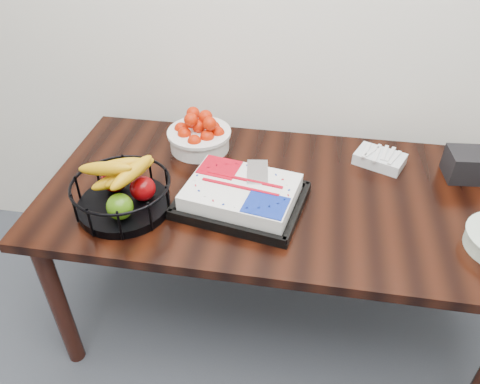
% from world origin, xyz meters
% --- Properties ---
extents(table, '(1.80, 0.90, 0.75)m').
position_xyz_m(table, '(0.00, 2.00, 0.66)').
color(table, black).
rests_on(table, ground).
extents(cake_tray, '(0.50, 0.42, 0.09)m').
position_xyz_m(cake_tray, '(-0.13, 1.90, 0.79)').
color(cake_tray, black).
rests_on(cake_tray, table).
extents(tangerine_bowl, '(0.27, 0.27, 0.17)m').
position_xyz_m(tangerine_bowl, '(-0.37, 2.25, 0.82)').
color(tangerine_bowl, white).
rests_on(tangerine_bowl, table).
extents(fruit_basket, '(0.35, 0.35, 0.19)m').
position_xyz_m(fruit_basket, '(-0.54, 1.80, 0.83)').
color(fruit_basket, black).
rests_on(fruit_basket, table).
extents(fork_bag, '(0.23, 0.19, 0.06)m').
position_xyz_m(fork_bag, '(0.39, 2.25, 0.78)').
color(fork_bag, silver).
rests_on(fork_bag, table).
extents(napkin_box, '(0.17, 0.15, 0.11)m').
position_xyz_m(napkin_box, '(0.72, 2.22, 0.81)').
color(napkin_box, black).
rests_on(napkin_box, table).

